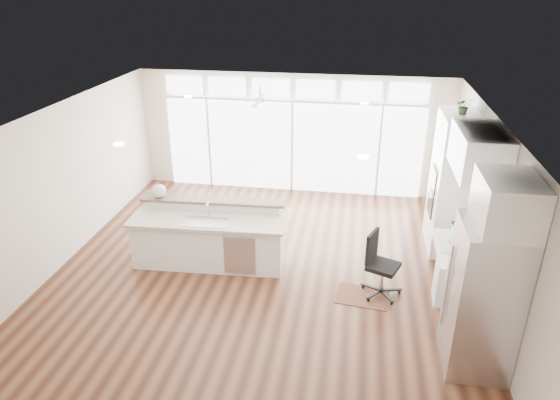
# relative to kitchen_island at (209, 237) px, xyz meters

# --- Properties ---
(floor) EXTENTS (7.00, 8.00, 0.02)m
(floor) POSITION_rel_kitchen_island_xyz_m (0.96, -0.44, -0.54)
(floor) COLOR #3B1E12
(floor) RESTS_ON ground
(ceiling) EXTENTS (7.00, 8.00, 0.02)m
(ceiling) POSITION_rel_kitchen_island_xyz_m (0.96, -0.44, 2.17)
(ceiling) COLOR white
(ceiling) RESTS_ON wall_back
(wall_back) EXTENTS (7.00, 0.04, 2.70)m
(wall_back) POSITION_rel_kitchen_island_xyz_m (0.96, 3.56, 0.82)
(wall_back) COLOR beige
(wall_back) RESTS_ON floor
(wall_left) EXTENTS (0.04, 8.00, 2.70)m
(wall_left) POSITION_rel_kitchen_island_xyz_m (-2.54, -0.44, 0.82)
(wall_left) COLOR beige
(wall_left) RESTS_ON floor
(wall_right) EXTENTS (0.04, 8.00, 2.70)m
(wall_right) POSITION_rel_kitchen_island_xyz_m (4.46, -0.44, 0.82)
(wall_right) COLOR beige
(wall_right) RESTS_ON floor
(glass_wall) EXTENTS (5.80, 0.06, 2.08)m
(glass_wall) POSITION_rel_kitchen_island_xyz_m (0.96, 3.50, 0.52)
(glass_wall) COLOR white
(glass_wall) RESTS_ON wall_back
(transom_row) EXTENTS (5.90, 0.06, 0.40)m
(transom_row) POSITION_rel_kitchen_island_xyz_m (0.96, 3.50, 1.85)
(transom_row) COLOR white
(transom_row) RESTS_ON wall_back
(desk_window) EXTENTS (0.04, 0.85, 0.85)m
(desk_window) POSITION_rel_kitchen_island_xyz_m (4.42, -0.14, 1.02)
(desk_window) COLOR white
(desk_window) RESTS_ON wall_right
(ceiling_fan) EXTENTS (1.16, 1.16, 0.32)m
(ceiling_fan) POSITION_rel_kitchen_island_xyz_m (0.46, 2.36, 1.95)
(ceiling_fan) COLOR silver
(ceiling_fan) RESTS_ON ceiling
(recessed_lights) EXTENTS (3.40, 3.00, 0.02)m
(recessed_lights) POSITION_rel_kitchen_island_xyz_m (0.96, -0.24, 2.15)
(recessed_lights) COLOR white
(recessed_lights) RESTS_ON ceiling
(oven_cabinet) EXTENTS (0.64, 1.20, 2.50)m
(oven_cabinet) POSITION_rel_kitchen_island_xyz_m (4.13, 1.36, 0.72)
(oven_cabinet) COLOR white
(oven_cabinet) RESTS_ON floor
(desk_nook) EXTENTS (0.72, 1.30, 0.76)m
(desk_nook) POSITION_rel_kitchen_island_xyz_m (4.09, -0.14, -0.15)
(desk_nook) COLOR white
(desk_nook) RESTS_ON floor
(upper_cabinets) EXTENTS (0.64, 1.30, 0.64)m
(upper_cabinets) POSITION_rel_kitchen_island_xyz_m (4.13, -0.14, 1.82)
(upper_cabinets) COLOR white
(upper_cabinets) RESTS_ON wall_right
(refrigerator) EXTENTS (0.76, 0.90, 2.00)m
(refrigerator) POSITION_rel_kitchen_island_xyz_m (4.07, -1.79, 0.47)
(refrigerator) COLOR silver
(refrigerator) RESTS_ON floor
(fridge_cabinet) EXTENTS (0.64, 0.90, 0.60)m
(fridge_cabinet) POSITION_rel_kitchen_island_xyz_m (4.13, -1.79, 1.77)
(fridge_cabinet) COLOR white
(fridge_cabinet) RESTS_ON wall_right
(framed_photos) EXTENTS (0.06, 0.22, 0.80)m
(framed_photos) POSITION_rel_kitchen_island_xyz_m (4.42, 0.48, 0.87)
(framed_photos) COLOR black
(framed_photos) RESTS_ON wall_right
(kitchen_island) EXTENTS (2.70, 1.12, 1.06)m
(kitchen_island) POSITION_rel_kitchen_island_xyz_m (0.00, 0.00, 0.00)
(kitchen_island) COLOR white
(kitchen_island) RESTS_ON floor
(rug) EXTENTS (0.87, 0.68, 0.01)m
(rug) POSITION_rel_kitchen_island_xyz_m (2.65, -0.56, -0.52)
(rug) COLOR #3B1C12
(rug) RESTS_ON floor
(office_chair) EXTENTS (0.70, 0.68, 1.05)m
(office_chair) POSITION_rel_kitchen_island_xyz_m (2.94, -0.45, -0.00)
(office_chair) COLOR black
(office_chair) RESTS_ON floor
(fishbowl) EXTENTS (0.25, 0.25, 0.24)m
(fishbowl) POSITION_rel_kitchen_island_xyz_m (-0.97, 0.36, 0.65)
(fishbowl) COLOR silver
(fishbowl) RESTS_ON kitchen_island
(monitor) EXTENTS (0.14, 0.46, 0.38)m
(monitor) POSITION_rel_kitchen_island_xyz_m (4.01, -0.14, 0.42)
(monitor) COLOR black
(monitor) RESTS_ON desk_nook
(keyboard) EXTENTS (0.15, 0.36, 0.02)m
(keyboard) POSITION_rel_kitchen_island_xyz_m (3.84, -0.14, 0.24)
(keyboard) COLOR white
(keyboard) RESTS_ON desk_nook
(potted_plant) EXTENTS (0.26, 0.29, 0.22)m
(potted_plant) POSITION_rel_kitchen_island_xyz_m (4.13, 1.36, 2.08)
(potted_plant) COLOR #295223
(potted_plant) RESTS_ON oven_cabinet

